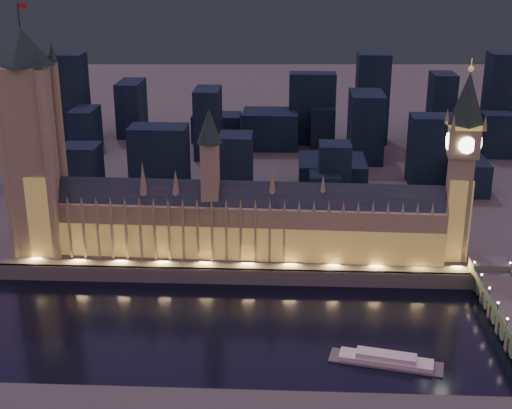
{
  "coord_description": "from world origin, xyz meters",
  "views": [
    {
      "loc": [
        21.37,
        -285.81,
        160.59
      ],
      "look_at": [
        5.0,
        55.0,
        38.0
      ],
      "focal_mm": 50.0,
      "sensor_mm": 36.0,
      "label": 1
    }
  ],
  "objects_px": {
    "victoria_tower": "(32,134)",
    "elizabeth_tower": "(463,151)",
    "river_boat": "(386,360)",
    "palace_of_westminster": "(247,221)"
  },
  "relations": [
    {
      "from": "victoria_tower",
      "to": "river_boat",
      "type": "distance_m",
      "value": 207.69
    },
    {
      "from": "victoria_tower",
      "to": "elizabeth_tower",
      "type": "xyz_separation_m",
      "value": [
        218.0,
        -0.01,
        -6.28
      ]
    },
    {
      "from": "elizabeth_tower",
      "to": "river_boat",
      "type": "distance_m",
      "value": 120.7
    },
    {
      "from": "palace_of_westminster",
      "to": "victoria_tower",
      "type": "distance_m",
      "value": 119.18
    },
    {
      "from": "victoria_tower",
      "to": "river_boat",
      "type": "relative_size",
      "value": 2.71
    },
    {
      "from": "elizabeth_tower",
      "to": "palace_of_westminster",
      "type": "bearing_deg",
      "value": -179.9
    },
    {
      "from": "victoria_tower",
      "to": "elizabeth_tower",
      "type": "distance_m",
      "value": 218.09
    },
    {
      "from": "palace_of_westminster",
      "to": "river_boat",
      "type": "bearing_deg",
      "value": -55.7
    },
    {
      "from": "elizabeth_tower",
      "to": "river_boat",
      "type": "bearing_deg",
      "value": -116.35
    },
    {
      "from": "palace_of_westminster",
      "to": "elizabeth_tower",
      "type": "bearing_deg",
      "value": 0.1
    }
  ]
}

